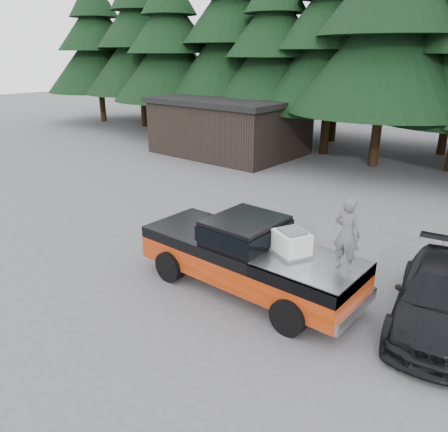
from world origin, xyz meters
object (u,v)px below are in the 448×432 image
Objects in this scene: parked_car at (442,298)px; utility_building at (230,125)px; man_on_bed at (347,234)px; pickup_truck at (248,265)px; air_compressor at (291,244)px.

parked_car is 0.55× the size of utility_building.
man_on_bed is 0.35× the size of parked_car.
air_compressor reaches higher than pickup_truck.
air_compressor is at bearing 2.94° from pickup_truck.
man_on_bed is 18.01m from utility_building.
utility_building is at bearing 130.88° from pickup_truck.
air_compressor is at bearing 7.35° from man_on_bed.
pickup_truck is 2.88m from man_on_bed.
man_on_bed is at bearing 4.37° from pickup_truck.
pickup_truck is at bearing 5.99° from man_on_bed.
pickup_truck is 1.52m from air_compressor.
man_on_bed is (2.46, 0.19, 1.48)m from pickup_truck.
air_compressor is 0.09× the size of utility_building.
air_compressor is 0.17× the size of parked_car.
air_compressor is (1.20, 0.06, 0.93)m from pickup_truck.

